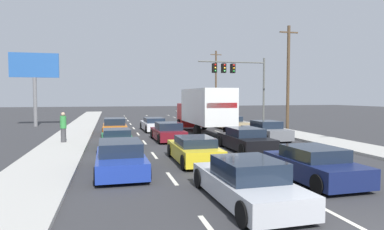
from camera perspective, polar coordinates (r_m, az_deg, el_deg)
The scene contains 21 objects.
ground_plane at distance 30.83m, azimuth -3.28°, elevation -2.44°, with size 140.00×140.00×0.00m, color #333335.
sidewalk_right at distance 28.92m, azimuth 15.10°, elevation -2.78°, with size 2.76×80.00×0.14m, color #B2AFA8.
sidewalk_left at distance 25.48m, azimuth -19.90°, elevation -3.67°, with size 2.76×80.00×0.14m, color #B2AFA8.
lane_markings at distance 27.86m, azimuth -2.13°, elevation -3.03°, with size 6.94×52.00×0.01m.
car_orange at distance 27.96m, azimuth -12.95°, elevation -1.90°, with size 1.93×4.16×1.26m.
car_green at distance 20.40m, azimuth -12.63°, elevation -3.96°, with size 1.91×4.13×1.11m.
car_blue at distance 13.79m, azimuth -12.04°, elevation -7.12°, with size 1.98×4.62×1.26m.
car_white at distance 29.64m, azimuth -6.52°, elevation -1.62°, with size 2.00×4.53×1.16m.
car_maroon at distance 23.03m, azimuth -4.09°, elevation -2.93°, with size 2.00×4.10×1.26m.
car_yellow at distance 15.60m, azimuth 0.36°, elevation -5.95°, with size 1.85×4.30×1.19m.
car_silver at distance 9.96m, azimuth 9.21°, elevation -11.22°, with size 2.05×4.71×1.28m.
box_truck at distance 26.87m, azimuth 2.00°, elevation 1.16°, with size 2.74×9.02×3.60m.
car_black at distance 19.14m, azimuth 9.03°, elevation -4.21°, with size 1.95×4.47×1.26m.
car_navy at distance 12.93m, azimuth 19.88°, elevation -7.97°, with size 2.05×4.14×1.24m.
car_tan at distance 30.83m, azimuth 6.55°, elevation -1.41°, with size 1.97×4.51×1.23m.
car_gray at distance 24.08m, azimuth 12.38°, elevation -2.68°, with size 2.00×4.51×1.32m.
traffic_signal_mast at distance 35.28m, azimuth 7.29°, elevation 7.00°, with size 7.29×0.69×7.05m.
utility_pole_mid at distance 32.27m, azimuth 15.96°, elevation 6.33°, with size 1.80×0.28×9.44m.
utility_pole_far at distance 53.54m, azimuth 4.07°, elevation 5.55°, with size 1.80×0.28×10.14m.
roadside_billboard at distance 37.03m, azimuth -25.13°, elevation 6.40°, with size 4.60×0.36×7.30m.
pedestrian_near_corner at distance 22.66m, azimuth -20.96°, elevation -1.93°, with size 0.38×0.38×1.89m.
Camera 1 is at (-5.61, -5.16, 3.05)m, focal length 31.50 mm.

